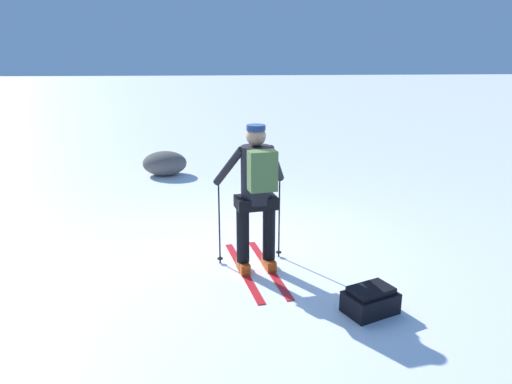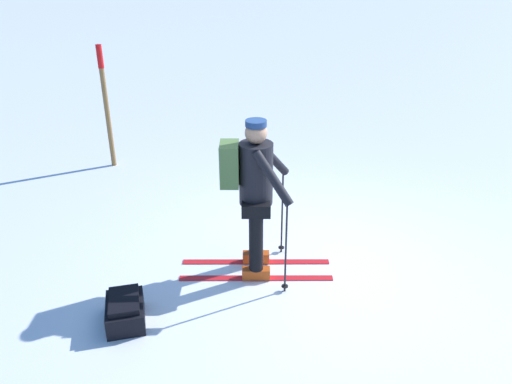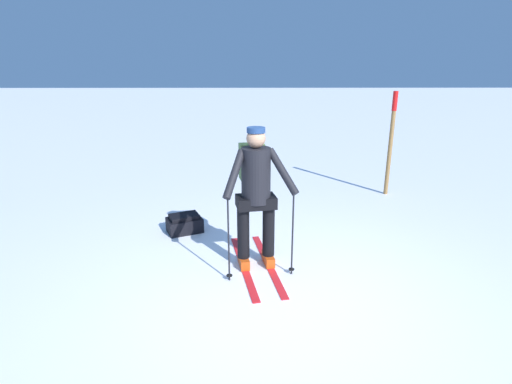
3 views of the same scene
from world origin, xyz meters
TOP-DOWN VIEW (x-y plane):
  - ground_plane at (0.00, 0.00)m, footprint 80.00×80.00m
  - skier at (-0.29, 0.67)m, footprint 0.89×1.72m
  - dropped_backpack at (-1.36, 1.72)m, footprint 0.60×0.52m
  - trail_marker at (2.28, 3.54)m, footprint 0.09×0.09m

SIDE VIEW (x-z plane):
  - ground_plane at x=0.00m, z-range 0.00..0.00m
  - dropped_backpack at x=-1.36m, z-range -0.01..0.27m
  - skier at x=-0.29m, z-range 0.14..1.88m
  - trail_marker at x=2.28m, z-range 0.15..2.11m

